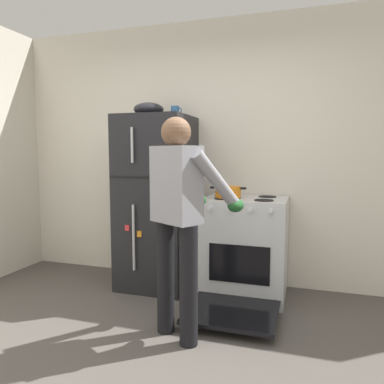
{
  "coord_description": "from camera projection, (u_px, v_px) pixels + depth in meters",
  "views": [
    {
      "loc": [
        1.01,
        -1.82,
        1.35
      ],
      "look_at": [
        0.02,
        1.32,
        1.0
      ],
      "focal_mm": 34.23,
      "sensor_mm": 36.0,
      "label": 1
    }
  ],
  "objects": [
    {
      "name": "coffee_mug",
      "position": [
        175.0,
        111.0,
        3.59
      ],
      "size": [
        0.11,
        0.08,
        0.1
      ],
      "color": "#2D6093",
      "rests_on": "refrigerator"
    },
    {
      "name": "kitchen_wall_back",
      "position": [
        208.0,
        153.0,
        3.88
      ],
      "size": [
        6.0,
        0.1,
        2.7
      ],
      "primitive_type": "cube",
      "color": "silver",
      "rests_on": "ground"
    },
    {
      "name": "stove_range",
      "position": [
        245.0,
        248.0,
        3.45
      ],
      "size": [
        0.76,
        1.24,
        0.94
      ],
      "color": "silver",
      "rests_on": "ground"
    },
    {
      "name": "ground",
      "position": [
        122.0,
        382.0,
        2.17
      ],
      "size": [
        8.0,
        8.0,
        0.0
      ],
      "primitive_type": "plane",
      "color": "#4C4742"
    },
    {
      "name": "mixing_bowl",
      "position": [
        149.0,
        109.0,
        3.62
      ],
      "size": [
        0.3,
        0.3,
        0.13
      ],
      "primitive_type": "ellipsoid",
      "color": "black",
      "rests_on": "refrigerator"
    },
    {
      "name": "refrigerator",
      "position": [
        157.0,
        202.0,
        3.7
      ],
      "size": [
        0.68,
        0.72,
        1.72
      ],
      "color": "black",
      "rests_on": "ground"
    },
    {
      "name": "red_pot",
      "position": [
        228.0,
        192.0,
        3.41
      ],
      "size": [
        0.34,
        0.24,
        0.1
      ],
      "color": "orange",
      "rests_on": "stove_range"
    },
    {
      "name": "person_cook",
      "position": [
        180.0,
        208.0,
        2.62
      ],
      "size": [
        0.66,
        0.72,
        1.6
      ],
      "color": "black",
      "rests_on": "ground"
    }
  ]
}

